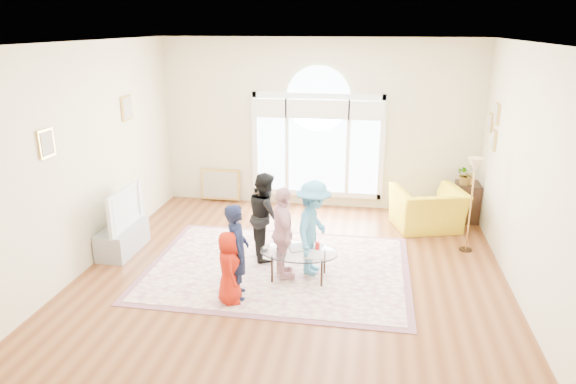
% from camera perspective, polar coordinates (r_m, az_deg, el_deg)
% --- Properties ---
extents(ground, '(6.00, 6.00, 0.00)m').
position_cam_1_polar(ground, '(7.48, 0.51, -9.00)').
color(ground, brown).
rests_on(ground, ground).
extents(room_shell, '(6.00, 6.00, 6.00)m').
position_cam_1_polar(room_shell, '(9.64, 3.28, 7.09)').
color(room_shell, beige).
rests_on(room_shell, ground).
extents(area_rug, '(3.60, 2.60, 0.02)m').
position_cam_1_polar(area_rug, '(7.62, -1.12, -8.41)').
color(area_rug, beige).
rests_on(area_rug, ground).
extents(rug_border, '(3.80, 2.80, 0.01)m').
position_cam_1_polar(rug_border, '(7.62, -1.12, -8.44)').
color(rug_border, '#845361').
rests_on(rug_border, ground).
extents(tv_console, '(0.45, 1.00, 0.42)m').
position_cam_1_polar(tv_console, '(8.48, -17.89, -4.98)').
color(tv_console, '#92969A').
rests_on(tv_console, ground).
extents(television, '(0.17, 1.08, 0.62)m').
position_cam_1_polar(television, '(8.30, -18.18, -1.67)').
color(television, black).
rests_on(television, tv_console).
extents(coffee_table, '(1.08, 0.69, 0.54)m').
position_cam_1_polar(coffee_table, '(7.16, 1.22, -6.76)').
color(coffee_table, silver).
rests_on(coffee_table, ground).
extents(armchair, '(1.36, 1.27, 0.73)m').
position_cam_1_polar(armchair, '(9.22, 15.26, -1.83)').
color(armchair, yellow).
rests_on(armchair, ground).
extents(side_cabinet, '(0.40, 0.50, 0.70)m').
position_cam_1_polar(side_cabinet, '(9.84, 19.24, -1.04)').
color(side_cabinet, black).
rests_on(side_cabinet, ground).
extents(floor_lamp, '(0.26, 0.26, 1.51)m').
position_cam_1_polar(floor_lamp, '(8.25, 20.02, 2.05)').
color(floor_lamp, black).
rests_on(floor_lamp, ground).
extents(plant_pedestal, '(0.20, 0.20, 0.70)m').
position_cam_1_polar(plant_pedestal, '(9.74, 18.87, -1.21)').
color(plant_pedestal, white).
rests_on(plant_pedestal, ground).
extents(potted_plant, '(0.42, 0.39, 0.39)m').
position_cam_1_polar(potted_plant, '(9.58, 19.19, 1.87)').
color(potted_plant, '#33722D').
rests_on(potted_plant, plant_pedestal).
extents(leaning_picture, '(0.80, 0.14, 0.62)m').
position_cam_1_polar(leaning_picture, '(10.50, -7.41, -0.97)').
color(leaning_picture, tan).
rests_on(leaning_picture, ground).
extents(child_red, '(0.45, 0.55, 0.96)m').
position_cam_1_polar(child_red, '(6.58, -6.57, -8.31)').
color(child_red, '#B51B0A').
rests_on(child_red, area_rug).
extents(child_navy, '(0.42, 0.53, 1.27)m').
position_cam_1_polar(child_navy, '(6.63, -5.66, -6.56)').
color(child_navy, black).
rests_on(child_navy, area_rug).
extents(child_black, '(0.69, 0.78, 1.33)m').
position_cam_1_polar(child_black, '(7.69, -2.48, -2.65)').
color(child_black, black).
rests_on(child_black, area_rug).
extents(child_pink, '(0.57, 0.84, 1.32)m').
position_cam_1_polar(child_pink, '(7.07, -0.55, -4.61)').
color(child_pink, '#E4A7B1').
rests_on(child_pink, area_rug).
extents(child_blue, '(0.65, 0.95, 1.36)m').
position_cam_1_polar(child_blue, '(7.21, 2.83, -4.00)').
color(child_blue, '#499ECF').
rests_on(child_blue, area_rug).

